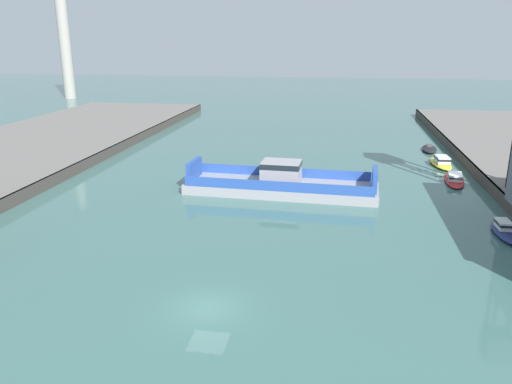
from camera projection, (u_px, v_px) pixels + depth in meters
The scene contains 7 objects.
ground_plane at pixel (207, 309), 32.77m from camera, with size 400.00×400.00×0.00m, color #3D6660.
chain_ferry at pixel (281, 184), 56.83m from camera, with size 21.79×7.20×3.68m.
moored_boat_near_left at pixel (429, 149), 78.36m from camera, with size 2.78×6.39×1.08m.
moored_boat_near_right at pixel (441, 162), 69.06m from camera, with size 2.80×7.60×1.43m.
moored_boat_mid_left at pixel (504, 230), 44.73m from camera, with size 1.70×5.43×1.32m.
moored_boat_mid_right at pixel (455, 179), 61.43m from camera, with size 3.25×8.16×1.12m.
smokestack_distant_a at pixel (64, 30), 140.47m from camera, with size 3.50×3.50×35.55m.
Camera 1 is at (7.83, -28.19, 16.90)m, focal length 35.34 mm.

